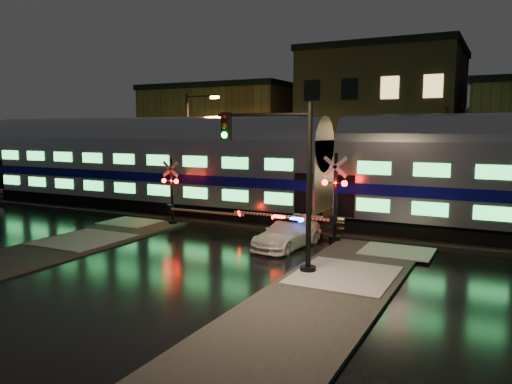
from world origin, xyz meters
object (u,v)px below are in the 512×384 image
police_car (287,234)px  streetlight (191,142)px  traffic_light (284,183)px  crossing_signal_left (177,199)px  crossing_signal_right (328,206)px

police_car → streetlight: bearing=148.9°
police_car → traffic_light: 4.81m
police_car → crossing_signal_left: (-7.52, 1.80, 0.91)m
crossing_signal_right → streetlight: (-12.38, 6.69, 2.73)m
crossing_signal_right → traffic_light: (0.11, -5.49, 1.62)m
police_car → streetlight: (-11.07, 8.50, 3.88)m
crossing_signal_right → streetlight: bearing=151.6°
traffic_light → streetlight: 17.48m
crossing_signal_right → crossing_signal_left: (-8.83, -0.01, -0.23)m
police_car → traffic_light: (1.42, -3.68, 2.76)m
police_car → traffic_light: bearing=-62.5°
police_car → crossing_signal_right: 2.51m
streetlight → traffic_light: bearing=-44.3°
police_car → traffic_light: size_ratio=0.71×
traffic_light → streetlight: (-12.49, 12.18, 1.11)m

